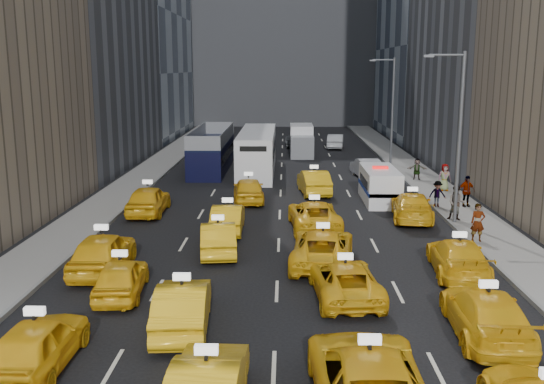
{
  "coord_description": "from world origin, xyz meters",
  "views": [
    {
      "loc": [
        0.29,
        -19.39,
        8.19
      ],
      "look_at": [
        -0.37,
        10.62,
        2.0
      ],
      "focal_mm": 40.0,
      "sensor_mm": 36.0,
      "label": 1
    }
  ],
  "objects_px": {
    "box_truck": "(302,141)",
    "nypd_van": "(380,186)",
    "taxi_2": "(368,379)",
    "city_bus": "(257,152)",
    "double_decker": "(212,150)",
    "taxi_0": "(37,344)",
    "pedestrian_0": "(478,222)"
  },
  "relations": [
    {
      "from": "box_truck",
      "to": "nypd_van",
      "type": "bearing_deg",
      "value": -71.31
    },
    {
      "from": "taxi_2",
      "to": "city_bus",
      "type": "height_order",
      "value": "city_bus"
    },
    {
      "from": "nypd_van",
      "to": "double_decker",
      "type": "bearing_deg",
      "value": 139.97
    },
    {
      "from": "taxi_0",
      "to": "double_decker",
      "type": "distance_m",
      "value": 33.39
    },
    {
      "from": "double_decker",
      "to": "box_truck",
      "type": "xyz_separation_m",
      "value": [
        7.48,
        8.62,
        -0.27
      ]
    },
    {
      "from": "taxi_2",
      "to": "double_decker",
      "type": "xyz_separation_m",
      "value": [
        -7.95,
        35.2,
        0.84
      ]
    },
    {
      "from": "city_bus",
      "to": "pedestrian_0",
      "type": "xyz_separation_m",
      "value": [
        11.26,
        -19.85,
        -0.58
      ]
    },
    {
      "from": "pedestrian_0",
      "to": "box_truck",
      "type": "bearing_deg",
      "value": 107.39
    },
    {
      "from": "taxi_0",
      "to": "box_truck",
      "type": "height_order",
      "value": "box_truck"
    },
    {
      "from": "taxi_2",
      "to": "nypd_van",
      "type": "relative_size",
      "value": 1.1
    },
    {
      "from": "nypd_van",
      "to": "pedestrian_0",
      "type": "xyz_separation_m",
      "value": [
        3.2,
        -9.18,
        0.04
      ]
    },
    {
      "from": "taxi_0",
      "to": "pedestrian_0",
      "type": "xyz_separation_m",
      "value": [
        15.84,
        12.46,
        0.31
      ]
    },
    {
      "from": "taxi_2",
      "to": "box_truck",
      "type": "bearing_deg",
      "value": -90.35
    },
    {
      "from": "nypd_van",
      "to": "city_bus",
      "type": "bearing_deg",
      "value": 131.92
    },
    {
      "from": "nypd_van",
      "to": "box_truck",
      "type": "bearing_deg",
      "value": 106.76
    },
    {
      "from": "city_bus",
      "to": "nypd_van",
      "type": "bearing_deg",
      "value": -53.29
    },
    {
      "from": "taxi_2",
      "to": "pedestrian_0",
      "type": "xyz_separation_m",
      "value": [
        7.03,
        14.3,
        0.24
      ]
    },
    {
      "from": "taxi_2",
      "to": "taxi_0",
      "type": "bearing_deg",
      "value": -12.75
    },
    {
      "from": "city_bus",
      "to": "taxi_0",
      "type": "bearing_deg",
      "value": -98.46
    },
    {
      "from": "taxi_2",
      "to": "nypd_van",
      "type": "bearing_deg",
      "value": -100.23
    },
    {
      "from": "taxi_0",
      "to": "city_bus",
      "type": "height_order",
      "value": "city_bus"
    },
    {
      "from": "nypd_van",
      "to": "box_truck",
      "type": "xyz_separation_m",
      "value": [
        -4.3,
        20.35,
        0.37
      ]
    },
    {
      "from": "double_decker",
      "to": "taxi_0",
      "type": "bearing_deg",
      "value": -95.31
    },
    {
      "from": "double_decker",
      "to": "pedestrian_0",
      "type": "xyz_separation_m",
      "value": [
        14.98,
        -20.91,
        -0.6
      ]
    },
    {
      "from": "nypd_van",
      "to": "city_bus",
      "type": "height_order",
      "value": "city_bus"
    },
    {
      "from": "nypd_van",
      "to": "taxi_2",
      "type": "bearing_deg",
      "value": -94.46
    },
    {
      "from": "taxi_0",
      "to": "pedestrian_0",
      "type": "distance_m",
      "value": 20.15
    },
    {
      "from": "pedestrian_0",
      "to": "taxi_2",
      "type": "bearing_deg",
      "value": -113.05
    },
    {
      "from": "taxi_2",
      "to": "nypd_van",
      "type": "height_order",
      "value": "nypd_van"
    },
    {
      "from": "city_bus",
      "to": "pedestrian_0",
      "type": "relative_size",
      "value": 7.07
    },
    {
      "from": "pedestrian_0",
      "to": "taxi_0",
      "type": "bearing_deg",
      "value": -138.67
    },
    {
      "from": "double_decker",
      "to": "box_truck",
      "type": "distance_m",
      "value": 11.42
    }
  ]
}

